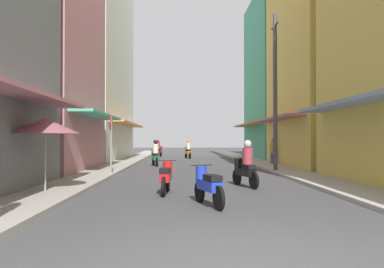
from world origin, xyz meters
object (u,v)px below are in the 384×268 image
object	(u,v)px
motorbike_blue	(208,185)
motorbike_maroon	(159,149)
motorbike_black	(245,166)
motorbike_red	(166,176)
motorbike_orange	(188,150)
utility_pole	(275,91)
pedestrian_crossing	(273,152)
vendor_umbrella	(45,126)
street_sign_no_entry	(111,137)
motorbike_green	(155,154)

from	to	relation	value
motorbike_blue	motorbike_maroon	world-z (taller)	motorbike_maroon
motorbike_black	motorbike_red	size ratio (longest dim) A/B	0.97
motorbike_maroon	motorbike_black	bearing A→B (deg)	-79.47
motorbike_orange	motorbike_maroon	xyz separation A→B (m)	(-2.60, 2.70, 0.00)
motorbike_black	utility_pole	bearing A→B (deg)	66.51
motorbike_red	pedestrian_crossing	world-z (taller)	pedestrian_crossing
motorbike_red	vendor_umbrella	bearing A→B (deg)	-176.98
motorbike_orange	vendor_umbrella	size ratio (longest dim) A/B	0.80
motorbike_black	street_sign_no_entry	world-z (taller)	street_sign_no_entry
motorbike_blue	vendor_umbrella	world-z (taller)	vendor_umbrella
motorbike_maroon	utility_pole	size ratio (longest dim) A/B	0.23
motorbike_green	street_sign_no_entry	size ratio (longest dim) A/B	0.67
vendor_umbrella	motorbike_green	bearing A→B (deg)	78.68
motorbike_orange	street_sign_no_entry	world-z (taller)	street_sign_no_entry
motorbike_black	motorbike_blue	world-z (taller)	motorbike_black
vendor_umbrella	pedestrian_crossing	bearing A→B (deg)	51.90
motorbike_maroon	street_sign_no_entry	world-z (taller)	street_sign_no_entry
motorbike_black	motorbike_orange	xyz separation A→B (m)	(-1.51, 19.39, 0.00)
motorbike_orange	pedestrian_crossing	xyz separation A→B (m)	(5.05, -8.71, 0.10)
motorbike_black	street_sign_no_entry	size ratio (longest dim) A/B	0.66
street_sign_no_entry	vendor_umbrella	bearing A→B (deg)	-99.26
motorbike_black	motorbike_orange	world-z (taller)	same
motorbike_blue	pedestrian_crossing	size ratio (longest dim) A/B	1.09
motorbike_red	street_sign_no_entry	distance (m)	6.04
motorbike_green	pedestrian_crossing	xyz separation A→B (m)	(7.22, 0.31, 0.10)
vendor_umbrella	utility_pole	xyz separation A→B (m)	(8.49, 7.15, 1.95)
motorbike_red	motorbike_maroon	distance (m)	23.55
motorbike_maroon	vendor_umbrella	xyz separation A→B (m)	(-1.97, -23.68, 1.29)
motorbike_black	motorbike_green	xyz separation A→B (m)	(-3.68, 10.37, 0.00)
motorbike_black	motorbike_orange	bearing A→B (deg)	94.44
utility_pole	street_sign_no_entry	size ratio (longest dim) A/B	2.91
vendor_umbrella	utility_pole	distance (m)	11.27
motorbike_black	utility_pole	world-z (taller)	utility_pole
pedestrian_crossing	street_sign_no_entry	distance (m)	11.07
motorbike_black	vendor_umbrella	xyz separation A→B (m)	(-6.08, -1.59, 1.29)
street_sign_no_entry	motorbike_blue	bearing A→B (deg)	-63.94
vendor_umbrella	utility_pole	size ratio (longest dim) A/B	0.29
motorbike_maroon	motorbike_orange	bearing A→B (deg)	-46.09
motorbike_maroon	pedestrian_crossing	xyz separation A→B (m)	(7.65, -11.42, 0.10)
motorbike_black	motorbike_maroon	xyz separation A→B (m)	(-4.11, 22.10, 0.00)
motorbike_red	pedestrian_crossing	distance (m)	13.56
motorbike_black	motorbike_blue	xyz separation A→B (m)	(-1.52, -3.55, -0.20)
motorbike_blue	utility_pole	distance (m)	10.50
motorbike_green	vendor_umbrella	size ratio (longest dim) A/B	0.80
motorbike_orange	utility_pole	distance (m)	14.74
utility_pole	motorbike_black	bearing A→B (deg)	-113.49
motorbike_orange	pedestrian_crossing	bearing A→B (deg)	-59.92
vendor_umbrella	motorbike_blue	bearing A→B (deg)	-23.25
vendor_umbrella	street_sign_no_entry	world-z (taller)	street_sign_no_entry
motorbike_blue	motorbike_orange	bearing A→B (deg)	89.96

